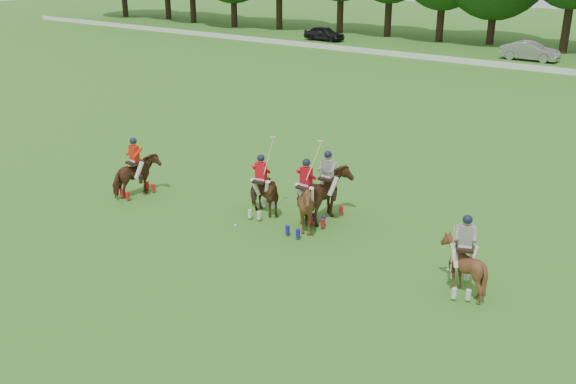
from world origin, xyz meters
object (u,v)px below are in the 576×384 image
Objects in this scene: car_left at (324,33)px; polo_stripe_b at (463,265)px; car_mid at (530,51)px; polo_stripe_a at (327,196)px; polo_red_b at (261,194)px; polo_red_c at (306,205)px; polo_ball at (236,225)px; polo_red_a at (136,175)px.

polo_stripe_b reaches higher than car_left.
polo_stripe_a is at bearing -173.03° from car_mid.
polo_red_b is 2.03m from polo_red_c.
polo_stripe_a is at bearing -146.77° from car_left.
polo_red_c is (23.67, -37.92, 0.22)m from car_left.
polo_red_b is at bearing -176.36° from car_mid.
polo_stripe_a is 1.11× the size of polo_stripe_b.
car_left is 44.70m from polo_red_c.
polo_ball is (1.87, -38.97, -0.70)m from car_mid.
car_left is 42.42m from polo_red_a.
polo_stripe_b is 7.73m from polo_ball.
polo_red_a is 0.82× the size of polo_red_b.
polo_red_c reaches higher than polo_stripe_a.
car_left is at bearing 119.90° from polo_red_b.
car_mid is 39.06m from polo_red_a.
polo_red_b is at bearing 85.55° from polo_ball.
polo_stripe_a is at bearing 22.18° from polo_red_b.
car_mid is at bearing 103.87° from polo_stripe_b.
car_mid is 37.73m from polo_red_b.
polo_red_a is (16.80, -38.96, 0.11)m from car_left.
polo_red_c is 33.66× the size of polo_ball.
car_mid is 2.02× the size of polo_red_a.
polo_ball is (-0.10, -1.29, -0.72)m from polo_red_b.
polo_red_a is at bearing 179.86° from polo_ball.
polo_stripe_a is at bearing 17.04° from polo_red_a.
car_mid is at bearing 95.98° from polo_red_c.
polo_red_b is at bearing 172.49° from polo_stripe_b.
polo_red_c is at bearing 8.60° from polo_red_a.
polo_stripe_b reaches higher than polo_ball.
polo_ball is at bearing -0.14° from polo_red_a.
polo_red_b is (1.97, -37.68, 0.02)m from car_mid.
car_mid is 37.04m from polo_stripe_a.
polo_red_c reaches higher than polo_red_a.
polo_stripe_a is at bearing 161.22° from polo_stripe_b.
car_mid is at bearing 85.75° from polo_red_a.
polo_stripe_a reaches higher than polo_ball.
polo_red_c is at bearing 26.49° from polo_ball.
car_left reaches higher than polo_ball.
polo_stripe_a is 3.21m from polo_ball.
polo_red_c is 2.51m from polo_ball.
car_mid is 1.66× the size of polo_red_b.
polo_stripe_b is (7.58, -1.00, 0.02)m from polo_red_b.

